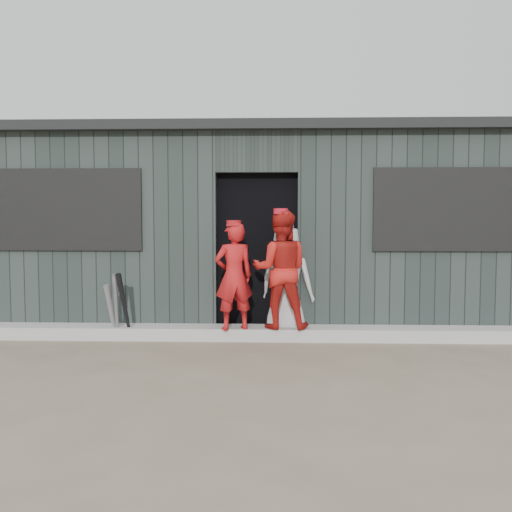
{
  "coord_description": "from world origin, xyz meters",
  "views": [
    {
      "loc": [
        0.24,
        -4.91,
        1.47
      ],
      "look_at": [
        0.0,
        1.8,
        1.0
      ],
      "focal_mm": 40.0,
      "sensor_mm": 36.0,
      "label": 1
    }
  ],
  "objects_px": {
    "player_red_right": "(281,270)",
    "player_grey_back": "(287,281)",
    "bat_left": "(111,312)",
    "player_red_left": "(234,276)",
    "dugout": "(260,229)",
    "bat_right": "(125,307)",
    "bat_mid": "(116,307)"
  },
  "relations": [
    {
      "from": "player_red_right",
      "to": "player_grey_back",
      "type": "bearing_deg",
      "value": -105.35
    },
    {
      "from": "bat_left",
      "to": "player_red_left",
      "type": "relative_size",
      "value": 0.56
    },
    {
      "from": "player_red_right",
      "to": "dugout",
      "type": "bearing_deg",
      "value": -78.49
    },
    {
      "from": "bat_right",
      "to": "player_grey_back",
      "type": "height_order",
      "value": "player_grey_back"
    },
    {
      "from": "bat_mid",
      "to": "player_grey_back",
      "type": "height_order",
      "value": "player_grey_back"
    },
    {
      "from": "bat_left",
      "to": "player_red_right",
      "type": "height_order",
      "value": "player_red_right"
    },
    {
      "from": "bat_mid",
      "to": "player_red_right",
      "type": "distance_m",
      "value": 1.98
    },
    {
      "from": "player_grey_back",
      "to": "dugout",
      "type": "distance_m",
      "value": 1.66
    },
    {
      "from": "bat_left",
      "to": "bat_right",
      "type": "distance_m",
      "value": 0.18
    },
    {
      "from": "bat_left",
      "to": "player_grey_back",
      "type": "relative_size",
      "value": 0.52
    },
    {
      "from": "dugout",
      "to": "player_red_left",
      "type": "bearing_deg",
      "value": -97.78
    },
    {
      "from": "player_red_right",
      "to": "player_red_left",
      "type": "bearing_deg",
      "value": 12.56
    },
    {
      "from": "bat_right",
      "to": "player_grey_back",
      "type": "distance_m",
      "value": 1.95
    },
    {
      "from": "bat_mid",
      "to": "bat_right",
      "type": "relative_size",
      "value": 0.96
    },
    {
      "from": "player_red_right",
      "to": "bat_right",
      "type": "bearing_deg",
      "value": 5.7
    },
    {
      "from": "player_grey_back",
      "to": "player_red_left",
      "type": "bearing_deg",
      "value": 48.25
    },
    {
      "from": "bat_right",
      "to": "dugout",
      "type": "xyz_separation_m",
      "value": [
        1.54,
        1.86,
        0.88
      ]
    },
    {
      "from": "player_red_right",
      "to": "dugout",
      "type": "relative_size",
      "value": 0.17
    },
    {
      "from": "player_red_left",
      "to": "player_red_right",
      "type": "distance_m",
      "value": 0.56
    },
    {
      "from": "bat_mid",
      "to": "dugout",
      "type": "xyz_separation_m",
      "value": [
        1.64,
        1.85,
        0.88
      ]
    },
    {
      "from": "bat_mid",
      "to": "player_grey_back",
      "type": "relative_size",
      "value": 0.6
    },
    {
      "from": "player_red_left",
      "to": "player_grey_back",
      "type": "height_order",
      "value": "player_red_left"
    },
    {
      "from": "bat_right",
      "to": "player_grey_back",
      "type": "xyz_separation_m",
      "value": [
        1.9,
        0.36,
        0.27
      ]
    },
    {
      "from": "player_red_right",
      "to": "player_grey_back",
      "type": "height_order",
      "value": "player_red_right"
    },
    {
      "from": "bat_mid",
      "to": "player_red_right",
      "type": "bearing_deg",
      "value": 3.03
    },
    {
      "from": "player_red_left",
      "to": "player_red_right",
      "type": "bearing_deg",
      "value": 170.5
    },
    {
      "from": "player_red_left",
      "to": "player_red_right",
      "type": "relative_size",
      "value": 0.9
    },
    {
      "from": "bat_left",
      "to": "player_grey_back",
      "type": "distance_m",
      "value": 2.12
    },
    {
      "from": "bat_mid",
      "to": "player_grey_back",
      "type": "distance_m",
      "value": 2.05
    },
    {
      "from": "player_grey_back",
      "to": "player_red_right",
      "type": "bearing_deg",
      "value": 91.89
    },
    {
      "from": "bat_left",
      "to": "bat_mid",
      "type": "xyz_separation_m",
      "value": [
        0.06,
        0.01,
        0.06
      ]
    },
    {
      "from": "player_red_left",
      "to": "player_grey_back",
      "type": "relative_size",
      "value": 0.92
    }
  ]
}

